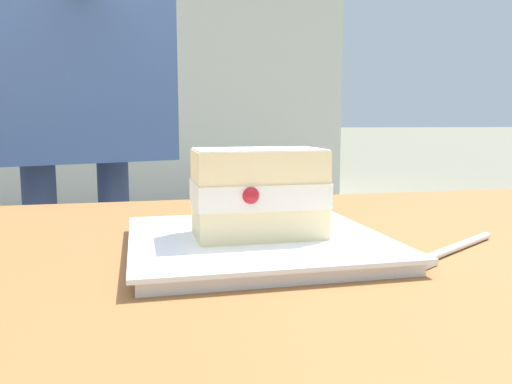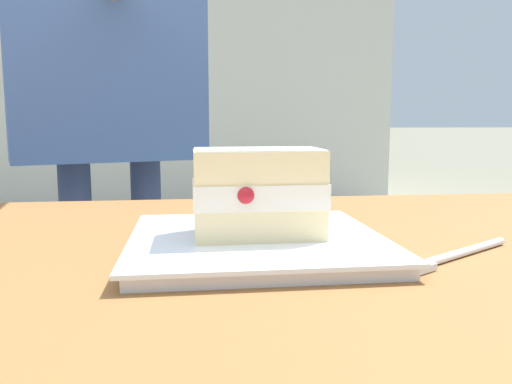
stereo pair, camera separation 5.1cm
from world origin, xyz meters
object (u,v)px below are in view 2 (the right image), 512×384
Objects in this scene: dessert_plate at (256,242)px; dessert_fork at (451,256)px; cake_slice at (258,193)px; diner_person at (106,48)px.

dessert_plate is 1.64× the size of dessert_fork.
dessert_fork is at bearing 161.90° from cake_slice.
diner_person is (0.42, -0.76, 0.29)m from dessert_fork.
dessert_fork is at bearing 160.93° from dessert_plate.
cake_slice is (-0.00, 0.00, 0.05)m from dessert_plate.
dessert_plate is 0.16× the size of diner_person.
diner_person is (0.25, -0.70, 0.28)m from dessert_plate.
diner_person is at bearing -70.63° from cake_slice.
cake_slice reaches higher than dessert_plate.
dessert_fork is at bearing 119.10° from diner_person.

